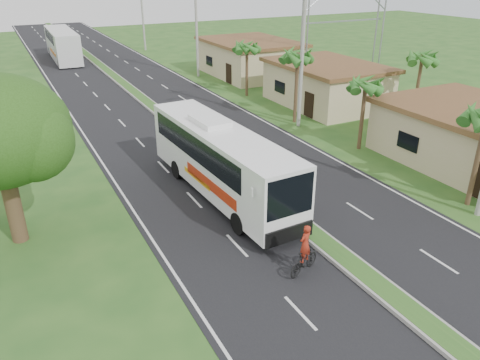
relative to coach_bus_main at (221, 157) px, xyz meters
name	(u,v)px	position (x,y,z in m)	size (l,w,h in m)	color
ground	(375,285)	(1.94, -9.93, -2.21)	(180.00, 180.00, 0.00)	#25501D
road_asphalt	(187,135)	(1.94, 10.07, -2.20)	(14.00, 160.00, 0.02)	black
median_strip	(186,134)	(1.94, 10.07, -2.10)	(1.20, 160.00, 0.18)	gray
lane_edge_left	(94,150)	(-4.76, 10.07, -2.21)	(0.12, 160.00, 0.01)	silver
lane_edge_right	(265,122)	(8.64, 10.07, -2.21)	(0.12, 160.00, 0.01)	silver
shop_mid	(326,84)	(15.94, 12.07, -0.35)	(7.60, 10.60, 3.67)	tan
shop_far	(250,58)	(15.94, 26.07, -0.28)	(8.60, 11.60, 3.82)	tan
palm_verge_b	(366,85)	(11.34, 2.07, 2.15)	(2.40, 2.40, 5.05)	#473321
palm_verge_c	(298,56)	(10.74, 9.07, 2.92)	(2.40, 2.40, 5.85)	#473321
palm_verge_d	(247,47)	(11.24, 18.07, 2.34)	(2.40, 2.40, 5.25)	#473321
palm_behind_shop	(422,58)	(19.44, 5.07, 2.73)	(2.40, 2.40, 5.65)	#473321
utility_pole_b	(302,43)	(10.41, 8.07, 4.05)	(3.20, 0.28, 12.00)	gray
utility_pole_c	(196,23)	(10.44, 28.07, 3.47)	(1.60, 0.28, 11.00)	gray
utility_pole_d	(142,11)	(10.44, 48.07, 3.22)	(1.60, 0.28, 10.50)	gray
billboard_lattice	(345,13)	(23.94, 20.07, 4.62)	(10.18, 1.18, 12.07)	gray
coach_bus_main	(221,157)	(0.00, 0.00, 0.00)	(3.14, 12.51, 4.01)	white
coach_bus_far	(62,43)	(-1.31, 45.24, -0.04)	(3.14, 13.15, 3.81)	silver
motorcyclist	(304,256)	(-0.06, -7.93, -1.43)	(1.82, 1.08, 2.19)	black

